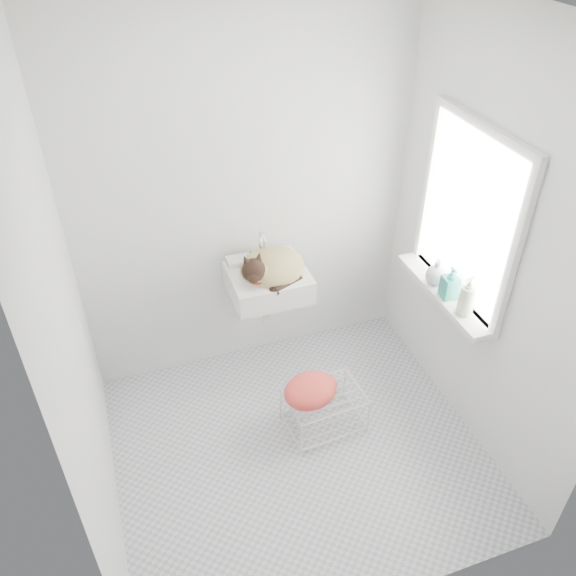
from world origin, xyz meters
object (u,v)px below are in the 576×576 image
object	(u,v)px
cat	(271,268)
wire_rack	(324,409)
bottle_b	(448,296)
bottle_a	(463,313)
sink	(268,272)
bottle_c	(435,283)

from	to	relation	value
cat	wire_rack	size ratio (longest dim) A/B	1.00
wire_rack	bottle_b	world-z (taller)	bottle_b
cat	bottle_a	bearing A→B (deg)	-46.52
sink	bottle_b	xyz separation A→B (m)	(0.94, -0.60, 0.00)
sink	bottle_b	world-z (taller)	bottle_b
bottle_a	sink	bearing A→B (deg)	140.77
bottle_c	bottle_a	bearing A→B (deg)	-90.00
wire_rack	bottle_c	bearing A→B (deg)	11.56
bottle_c	bottle_b	bearing A→B (deg)	-90.00
bottle_a	bottle_b	xyz separation A→B (m)	(0.00, 0.17, 0.00)
sink	bottle_a	bearing A→B (deg)	-39.23
sink	cat	xyz separation A→B (m)	(0.01, -0.02, 0.04)
bottle_b	cat	bearing A→B (deg)	147.96
sink	bottle_c	distance (m)	1.04
sink	bottle_c	size ratio (longest dim) A/B	2.96
cat	bottle_b	bearing A→B (deg)	-39.59
cat	wire_rack	distance (m)	0.96
cat	bottle_c	bearing A→B (deg)	-32.42
cat	bottle_c	world-z (taller)	cat
sink	bottle_c	world-z (taller)	sink
sink	bottle_c	bearing A→B (deg)	-25.45
cat	bottle_c	size ratio (longest dim) A/B	2.77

